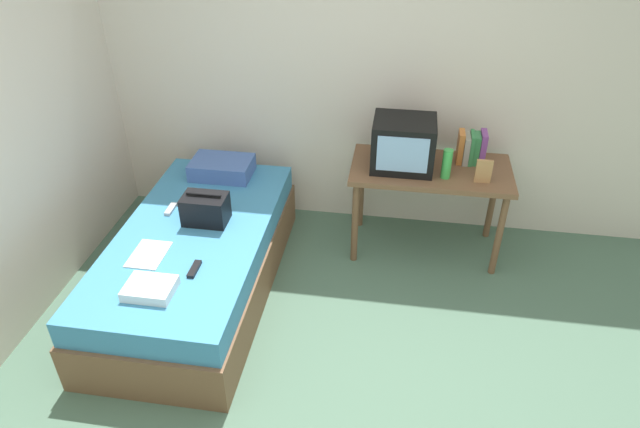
{
  "coord_description": "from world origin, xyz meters",
  "views": [
    {
      "loc": [
        0.37,
        -2.12,
        2.71
      ],
      "look_at": [
        -0.13,
        1.03,
        0.59
      ],
      "focal_mm": 31.68,
      "sensor_mm": 36.0,
      "label": 1
    }
  ],
  "objects_px": {
    "remote_silver": "(171,209)",
    "picture_frame": "(484,171)",
    "book_row": "(471,148)",
    "pillow": "(222,168)",
    "desk": "(430,178)",
    "water_bottle": "(447,164)",
    "tv": "(403,144)",
    "remote_dark": "(194,269)",
    "magazine": "(149,254)",
    "handbag": "(205,209)",
    "bed": "(197,261)",
    "folded_towel": "(150,288)"
  },
  "relations": [
    {
      "from": "book_row",
      "to": "folded_towel",
      "type": "xyz_separation_m",
      "value": [
        -1.88,
        -1.53,
        -0.29
      ]
    },
    {
      "from": "bed",
      "to": "book_row",
      "type": "bearing_deg",
      "value": 25.69
    },
    {
      "from": "water_bottle",
      "to": "picture_frame",
      "type": "height_order",
      "value": "water_bottle"
    },
    {
      "from": "bed",
      "to": "picture_frame",
      "type": "bearing_deg",
      "value": 17.35
    },
    {
      "from": "pillow",
      "to": "remote_dark",
      "type": "distance_m",
      "value": 1.18
    },
    {
      "from": "picture_frame",
      "to": "folded_towel",
      "type": "distance_m",
      "value": 2.32
    },
    {
      "from": "pillow",
      "to": "remote_silver",
      "type": "height_order",
      "value": "pillow"
    },
    {
      "from": "magazine",
      "to": "remote_dark",
      "type": "bearing_deg",
      "value": -17.07
    },
    {
      "from": "water_bottle",
      "to": "folded_towel",
      "type": "distance_m",
      "value": 2.13
    },
    {
      "from": "book_row",
      "to": "picture_frame",
      "type": "height_order",
      "value": "book_row"
    },
    {
      "from": "bed",
      "to": "remote_silver",
      "type": "bearing_deg",
      "value": 137.72
    },
    {
      "from": "remote_silver",
      "to": "picture_frame",
      "type": "bearing_deg",
      "value": 10.15
    },
    {
      "from": "desk",
      "to": "remote_dark",
      "type": "height_order",
      "value": "desk"
    },
    {
      "from": "picture_frame",
      "to": "magazine",
      "type": "xyz_separation_m",
      "value": [
        -2.1,
        -0.9,
        -0.29
      ]
    },
    {
      "from": "water_bottle",
      "to": "magazine",
      "type": "xyz_separation_m",
      "value": [
        -1.85,
        -0.93,
        -0.31
      ]
    },
    {
      "from": "handbag",
      "to": "water_bottle",
      "type": "bearing_deg",
      "value": 17.48
    },
    {
      "from": "tv",
      "to": "remote_dark",
      "type": "relative_size",
      "value": 2.82
    },
    {
      "from": "bed",
      "to": "desk",
      "type": "distance_m",
      "value": 1.79
    },
    {
      "from": "handbag",
      "to": "remote_silver",
      "type": "height_order",
      "value": "handbag"
    },
    {
      "from": "remote_silver",
      "to": "book_row",
      "type": "bearing_deg",
      "value": 17.97
    },
    {
      "from": "pillow",
      "to": "magazine",
      "type": "relative_size",
      "value": 1.6
    },
    {
      "from": "water_bottle",
      "to": "magazine",
      "type": "bearing_deg",
      "value": -153.36
    },
    {
      "from": "handbag",
      "to": "folded_towel",
      "type": "relative_size",
      "value": 1.07
    },
    {
      "from": "tv",
      "to": "picture_frame",
      "type": "xyz_separation_m",
      "value": [
        0.56,
        -0.15,
        -0.09
      ]
    },
    {
      "from": "tv",
      "to": "book_row",
      "type": "distance_m",
      "value": 0.52
    },
    {
      "from": "tv",
      "to": "water_bottle",
      "type": "bearing_deg",
      "value": -21.05
    },
    {
      "from": "handbag",
      "to": "magazine",
      "type": "height_order",
      "value": "handbag"
    },
    {
      "from": "tv",
      "to": "handbag",
      "type": "height_order",
      "value": "tv"
    },
    {
      "from": "tv",
      "to": "desk",
      "type": "bearing_deg",
      "value": 2.75
    },
    {
      "from": "water_bottle",
      "to": "book_row",
      "type": "distance_m",
      "value": 0.32
    },
    {
      "from": "desk",
      "to": "pillow",
      "type": "distance_m",
      "value": 1.6
    },
    {
      "from": "water_bottle",
      "to": "tv",
      "type": "bearing_deg",
      "value": 158.95
    },
    {
      "from": "water_bottle",
      "to": "remote_silver",
      "type": "relative_size",
      "value": 1.49
    },
    {
      "from": "bed",
      "to": "magazine",
      "type": "distance_m",
      "value": 0.44
    },
    {
      "from": "magazine",
      "to": "remote_silver",
      "type": "xyz_separation_m",
      "value": [
        -0.05,
        0.51,
        0.01
      ]
    },
    {
      "from": "book_row",
      "to": "remote_silver",
      "type": "relative_size",
      "value": 1.69
    },
    {
      "from": "handbag",
      "to": "magazine",
      "type": "bearing_deg",
      "value": -120.03
    },
    {
      "from": "remote_dark",
      "to": "magazine",
      "type": "bearing_deg",
      "value": 162.93
    },
    {
      "from": "book_row",
      "to": "pillow",
      "type": "distance_m",
      "value": 1.89
    },
    {
      "from": "remote_silver",
      "to": "desk",
      "type": "bearing_deg",
      "value": 16.77
    },
    {
      "from": "remote_silver",
      "to": "folded_towel",
      "type": "distance_m",
      "value": 0.87
    },
    {
      "from": "water_bottle",
      "to": "magazine",
      "type": "relative_size",
      "value": 0.74
    },
    {
      "from": "pillow",
      "to": "handbag",
      "type": "height_order",
      "value": "handbag"
    },
    {
      "from": "water_bottle",
      "to": "handbag",
      "type": "xyz_separation_m",
      "value": [
        -1.6,
        -0.51,
        -0.21
      ]
    },
    {
      "from": "picture_frame",
      "to": "handbag",
      "type": "xyz_separation_m",
      "value": [
        -1.86,
        -0.48,
        -0.19
      ]
    },
    {
      "from": "desk",
      "to": "water_bottle",
      "type": "relative_size",
      "value": 5.4
    },
    {
      "from": "desk",
      "to": "water_bottle",
      "type": "distance_m",
      "value": 0.26
    },
    {
      "from": "tv",
      "to": "remote_silver",
      "type": "distance_m",
      "value": 1.72
    },
    {
      "from": "bed",
      "to": "tv",
      "type": "bearing_deg",
      "value": 28.89
    },
    {
      "from": "water_bottle",
      "to": "handbag",
      "type": "bearing_deg",
      "value": -162.52
    }
  ]
}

